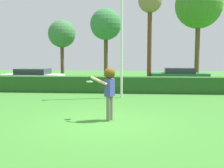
{
  "coord_description": "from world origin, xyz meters",
  "views": [
    {
      "loc": [
        1.03,
        -9.24,
        2.25
      ],
      "look_at": [
        0.19,
        1.25,
        1.15
      ],
      "focal_mm": 45.62,
      "sensor_mm": 36.0,
      "label": 1
    }
  ],
  "objects_px": {
    "person": "(109,86)",
    "parked_car_white": "(33,77)",
    "frisbee": "(90,82)",
    "oak_tree": "(199,6)",
    "bare_elm_tree": "(150,5)",
    "lamppost": "(122,25)",
    "birch_tree": "(62,34)",
    "parked_car_green": "(179,75)",
    "willow_tree": "(106,25)"
  },
  "relations": [
    {
      "from": "parked_car_white",
      "to": "lamppost",
      "type": "bearing_deg",
      "value": -36.85
    },
    {
      "from": "parked_car_white",
      "to": "parked_car_green",
      "type": "relative_size",
      "value": 1.0
    },
    {
      "from": "frisbee",
      "to": "oak_tree",
      "type": "relative_size",
      "value": 0.03
    },
    {
      "from": "frisbee",
      "to": "oak_tree",
      "type": "height_order",
      "value": "oak_tree"
    },
    {
      "from": "birch_tree",
      "to": "oak_tree",
      "type": "distance_m",
      "value": 12.48
    },
    {
      "from": "person",
      "to": "oak_tree",
      "type": "distance_m",
      "value": 19.02
    },
    {
      "from": "parked_car_white",
      "to": "birch_tree",
      "type": "relative_size",
      "value": 0.81
    },
    {
      "from": "bare_elm_tree",
      "to": "parked_car_white",
      "type": "bearing_deg",
      "value": -165.48
    },
    {
      "from": "lamppost",
      "to": "willow_tree",
      "type": "xyz_separation_m",
      "value": [
        -1.8,
        9.62,
        1.0
      ]
    },
    {
      "from": "birch_tree",
      "to": "willow_tree",
      "type": "relative_size",
      "value": 0.86
    },
    {
      "from": "person",
      "to": "parked_car_white",
      "type": "xyz_separation_m",
      "value": [
        -6.33,
        10.03,
        -0.5
      ]
    },
    {
      "from": "parked_car_white",
      "to": "oak_tree",
      "type": "bearing_deg",
      "value": 28.67
    },
    {
      "from": "frisbee",
      "to": "birch_tree",
      "type": "height_order",
      "value": "birch_tree"
    },
    {
      "from": "frisbee",
      "to": "parked_car_green",
      "type": "height_order",
      "value": "frisbee"
    },
    {
      "from": "person",
      "to": "lamppost",
      "type": "distance_m",
      "value": 5.75
    },
    {
      "from": "parked_car_white",
      "to": "oak_tree",
      "type": "distance_m",
      "value": 15.75
    },
    {
      "from": "bare_elm_tree",
      "to": "willow_tree",
      "type": "bearing_deg",
      "value": 143.67
    },
    {
      "from": "parked_car_green",
      "to": "willow_tree",
      "type": "height_order",
      "value": "willow_tree"
    },
    {
      "from": "frisbee",
      "to": "willow_tree",
      "type": "relative_size",
      "value": 0.04
    },
    {
      "from": "willow_tree",
      "to": "person",
      "type": "bearing_deg",
      "value": -83.7
    },
    {
      "from": "person",
      "to": "oak_tree",
      "type": "relative_size",
      "value": 0.21
    },
    {
      "from": "frisbee",
      "to": "parked_car_white",
      "type": "distance_m",
      "value": 11.32
    },
    {
      "from": "parked_car_white",
      "to": "oak_tree",
      "type": "xyz_separation_m",
      "value": [
        12.81,
        7.01,
        5.91
      ]
    },
    {
      "from": "person",
      "to": "lamppost",
      "type": "height_order",
      "value": "lamppost"
    },
    {
      "from": "person",
      "to": "parked_car_white",
      "type": "relative_size",
      "value": 0.42
    },
    {
      "from": "person",
      "to": "willow_tree",
      "type": "xyz_separation_m",
      "value": [
        -1.63,
        14.79,
        3.53
      ]
    },
    {
      "from": "frisbee",
      "to": "oak_tree",
      "type": "bearing_deg",
      "value": 66.83
    },
    {
      "from": "person",
      "to": "oak_tree",
      "type": "height_order",
      "value": "oak_tree"
    },
    {
      "from": "frisbee",
      "to": "parked_car_white",
      "type": "height_order",
      "value": "frisbee"
    },
    {
      "from": "lamppost",
      "to": "birch_tree",
      "type": "bearing_deg",
      "value": 119.09
    },
    {
      "from": "birch_tree",
      "to": "willow_tree",
      "type": "height_order",
      "value": "willow_tree"
    },
    {
      "from": "frisbee",
      "to": "bare_elm_tree",
      "type": "xyz_separation_m",
      "value": [
        2.64,
        11.94,
        4.55
      ]
    },
    {
      "from": "lamppost",
      "to": "bare_elm_tree",
      "type": "xyz_separation_m",
      "value": [
        1.76,
        7.01,
        2.14
      ]
    },
    {
      "from": "oak_tree",
      "to": "willow_tree",
      "type": "distance_m",
      "value": 8.63
    },
    {
      "from": "bare_elm_tree",
      "to": "oak_tree",
      "type": "distance_m",
      "value": 6.71
    },
    {
      "from": "person",
      "to": "bare_elm_tree",
      "type": "bearing_deg",
      "value": 81.01
    },
    {
      "from": "person",
      "to": "parked_car_white",
      "type": "height_order",
      "value": "person"
    },
    {
      "from": "birch_tree",
      "to": "willow_tree",
      "type": "xyz_separation_m",
      "value": [
        4.02,
        -0.82,
        0.7
      ]
    },
    {
      "from": "parked_car_green",
      "to": "birch_tree",
      "type": "bearing_deg",
      "value": 160.68
    },
    {
      "from": "parked_car_white",
      "to": "birch_tree",
      "type": "bearing_deg",
      "value": 83.0
    },
    {
      "from": "parked_car_white",
      "to": "birch_tree",
      "type": "height_order",
      "value": "birch_tree"
    },
    {
      "from": "willow_tree",
      "to": "frisbee",
      "type": "bearing_deg",
      "value": -86.39
    },
    {
      "from": "lamppost",
      "to": "parked_car_green",
      "type": "height_order",
      "value": "lamppost"
    },
    {
      "from": "parked_car_green",
      "to": "bare_elm_tree",
      "type": "relative_size",
      "value": 0.61
    },
    {
      "from": "parked_car_green",
      "to": "birch_tree",
      "type": "height_order",
      "value": "birch_tree"
    },
    {
      "from": "parked_car_white",
      "to": "willow_tree",
      "type": "bearing_deg",
      "value": 45.33
    },
    {
      "from": "person",
      "to": "bare_elm_tree",
      "type": "height_order",
      "value": "bare_elm_tree"
    },
    {
      "from": "person",
      "to": "birch_tree",
      "type": "relative_size",
      "value": 0.34
    },
    {
      "from": "parked_car_white",
      "to": "bare_elm_tree",
      "type": "xyz_separation_m",
      "value": [
        8.26,
        2.14,
        5.17
      ]
    },
    {
      "from": "birch_tree",
      "to": "bare_elm_tree",
      "type": "bearing_deg",
      "value": -24.43
    }
  ]
}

